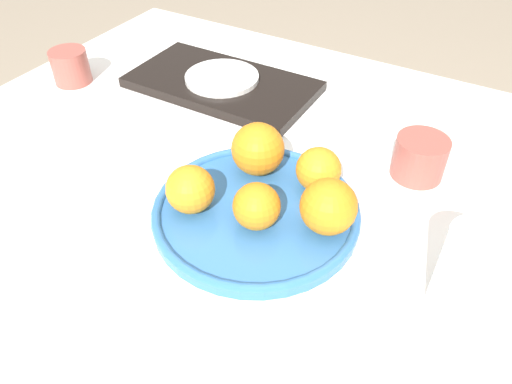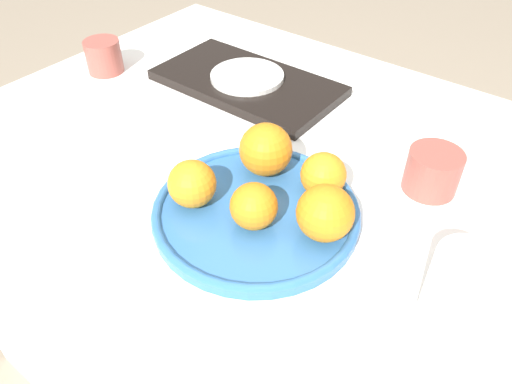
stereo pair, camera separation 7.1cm
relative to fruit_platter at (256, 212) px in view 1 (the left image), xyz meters
The scene contains 13 objects.
ground_plane 0.75m from the fruit_platter, 84.27° to the left, with size 12.00×12.00×0.00m, color gray.
table 0.41m from the fruit_platter, 84.27° to the left, with size 1.35×0.84×0.72m.
fruit_platter is the anchor object (origin of this frame).
orange_0 0.05m from the fruit_platter, 55.06° to the right, with size 0.07×0.07×0.07m.
orange_1 0.10m from the fruit_platter, 152.19° to the right, with size 0.07×0.07×0.07m.
orange_2 0.10m from the fruit_platter, 118.33° to the left, with size 0.08×0.08×0.08m.
orange_3 0.11m from the fruit_platter, ahead, with size 0.08×0.08×0.08m.
orange_4 0.11m from the fruit_platter, 58.60° to the left, with size 0.07×0.07×0.07m.
water_glass 0.30m from the fruit_platter, ahead, with size 0.08×0.08×0.12m.
serving_tray 0.39m from the fruit_platter, 130.36° to the left, with size 0.38×0.20×0.02m.
side_plate 0.39m from the fruit_platter, 130.36° to the left, with size 0.15×0.15×0.01m.
cup_1 0.28m from the fruit_platter, 51.47° to the left, with size 0.08×0.08×0.07m.
cup_3 0.57m from the fruit_platter, 162.97° to the left, with size 0.08×0.08×0.07m.
Camera 1 is at (0.25, -0.62, 1.24)m, focal length 35.00 mm.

